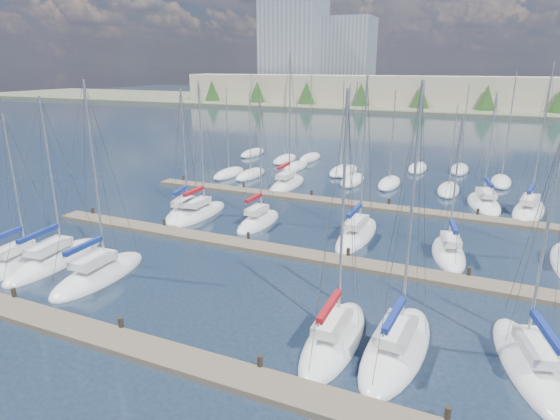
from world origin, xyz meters
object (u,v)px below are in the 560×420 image
at_px(sailboat_i, 201,213).
at_px(sailboat_e, 397,347).
at_px(sailboat_a, 20,263).
at_px(sailboat_l, 448,253).
at_px(sailboat_r, 529,210).
at_px(sailboat_h, 185,213).
at_px(sailboat_n, 287,184).
at_px(sailboat_f, 529,364).
at_px(sailboat_c, 99,274).
at_px(sailboat_k, 357,234).
at_px(sailboat_d, 334,339).
at_px(sailboat_b, 55,260).
at_px(sailboat_j, 258,222).
at_px(sailboat_q, 484,204).

bearing_deg(sailboat_i, sailboat_e, -35.25).
bearing_deg(sailboat_a, sailboat_l, 20.85).
distance_m(sailboat_r, sailboat_h, 32.11).
height_order(sailboat_e, sailboat_i, sailboat_e).
relative_size(sailboat_n, sailboat_i, 1.21).
height_order(sailboat_n, sailboat_f, sailboat_n).
xyz_separation_m(sailboat_a, sailboat_l, (26.86, 13.92, -0.00)).
distance_m(sailboat_c, sailboat_a, 6.43).
xyz_separation_m(sailboat_r, sailboat_k, (-12.99, -12.94, -0.00)).
bearing_deg(sailboat_d, sailboat_i, 138.97).
xyz_separation_m(sailboat_k, sailboat_b, (-17.91, -13.68, -0.02)).
bearing_deg(sailboat_j, sailboat_e, -43.62).
bearing_deg(sailboat_h, sailboat_b, -110.87).
bearing_deg(sailboat_r, sailboat_n, -170.51).
bearing_deg(sailboat_b, sailboat_d, -10.57).
relative_size(sailboat_k, sailboat_i, 1.05).
xyz_separation_m(sailboat_n, sailboat_d, (14.68, -28.06, -0.01)).
bearing_deg(sailboat_e, sailboat_k, 115.93).
xyz_separation_m(sailboat_n, sailboat_l, (18.84, -14.05, -0.01)).
bearing_deg(sailboat_n, sailboat_l, -38.55).
bearing_deg(sailboat_r, sailboat_a, -129.97).
distance_m(sailboat_n, sailboat_a, 29.10).
distance_m(sailboat_c, sailboat_q, 35.84).
distance_m(sailboat_i, sailboat_f, 29.37).
relative_size(sailboat_k, sailboat_a, 1.21).
bearing_deg(sailboat_n, sailboat_j, -78.97).
xyz_separation_m(sailboat_c, sailboat_l, (20.47, 13.11, 0.00)).
bearing_deg(sailboat_n, sailboat_f, -50.19).
height_order(sailboat_i, sailboat_l, sailboat_i).
distance_m(sailboat_b, sailboat_f, 29.66).
distance_m(sailboat_r, sailboat_i, 30.64).
bearing_deg(sailboat_j, sailboat_k, 3.04).
xyz_separation_m(sailboat_n, sailboat_c, (-1.64, -27.16, -0.02)).
bearing_deg(sailboat_n, sailboat_k, -49.68).
distance_m(sailboat_e, sailboat_c, 19.31).
xyz_separation_m(sailboat_k, sailboat_h, (-16.03, -0.81, -0.01)).
height_order(sailboat_c, sailboat_a, sailboat_c).
bearing_deg(sailboat_a, sailboat_b, 29.63).
height_order(sailboat_e, sailboat_l, sailboat_e).
xyz_separation_m(sailboat_n, sailboat_f, (23.47, -26.39, -0.01)).
bearing_deg(sailboat_n, sailboat_r, -1.87).
bearing_deg(sailboat_r, sailboat_c, -124.63).
xyz_separation_m(sailboat_c, sailboat_d, (16.31, -0.90, 0.01)).
xyz_separation_m(sailboat_k, sailboat_l, (7.11, -1.10, -0.01)).
xyz_separation_m(sailboat_k, sailboat_j, (-8.68, -0.38, -0.00)).
bearing_deg(sailboat_l, sailboat_a, -164.27).
xyz_separation_m(sailboat_k, sailboat_c, (-13.36, -14.21, -0.01)).
height_order(sailboat_k, sailboat_h, sailboat_k).
height_order(sailboat_c, sailboat_h, sailboat_c).
xyz_separation_m(sailboat_h, sailboat_a, (-3.72, -14.21, 0.00)).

